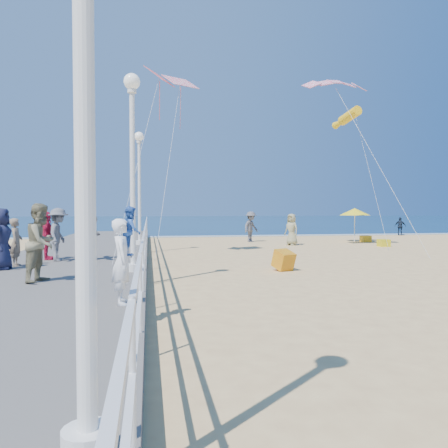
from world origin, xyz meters
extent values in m
plane|color=#EBC37B|center=(0.00, 0.00, 0.00)|extent=(160.00, 160.00, 0.00)
cube|color=#0C2A49|center=(0.00, 65.00, 0.01)|extent=(160.00, 90.00, 0.05)
cube|color=white|center=(0.00, 20.50, 0.03)|extent=(160.00, 1.20, 0.04)
cube|color=slate|center=(-7.50, 0.00, 0.20)|extent=(5.00, 44.00, 0.40)
cube|color=white|center=(-5.05, 0.00, 1.45)|extent=(0.05, 42.00, 0.06)
cube|color=white|center=(-5.05, 0.00, 0.95)|extent=(0.05, 42.00, 0.04)
cylinder|color=white|center=(-5.35, -9.00, 0.50)|extent=(0.36, 0.36, 0.20)
cylinder|color=white|center=(-5.35, -9.00, 2.85)|extent=(0.14, 0.14, 4.70)
cylinder|color=white|center=(-5.35, 0.00, 0.50)|extent=(0.36, 0.36, 0.20)
cylinder|color=white|center=(-5.35, 0.00, 2.85)|extent=(0.14, 0.14, 4.70)
sphere|color=white|center=(-5.35, 0.00, 5.50)|extent=(0.44, 0.44, 0.44)
cylinder|color=white|center=(-5.35, 9.00, 0.50)|extent=(0.36, 0.36, 0.20)
cylinder|color=white|center=(-5.35, 9.00, 2.85)|extent=(0.14, 0.14, 4.70)
sphere|color=white|center=(-5.35, 9.00, 5.50)|extent=(0.44, 0.44, 0.44)
imported|color=white|center=(-5.40, -4.12, 1.16)|extent=(0.39, 0.57, 1.52)
imported|color=blue|center=(-5.25, -3.97, 1.70)|extent=(0.36, 0.45, 0.89)
imported|color=gray|center=(-7.39, -1.35, 1.31)|extent=(0.94, 1.06, 1.82)
imported|color=slate|center=(-7.83, 2.83, 1.26)|extent=(0.69, 1.14, 1.73)
imported|color=#B7163C|center=(-8.26, 3.24, 1.20)|extent=(0.50, 0.98, 1.61)
imported|color=#1A1C39|center=(-8.98, 0.98, 1.26)|extent=(0.57, 0.85, 1.72)
imported|color=slate|center=(-6.84, 3.02, 1.21)|extent=(0.79, 1.58, 1.63)
imported|color=#7C6A55|center=(-8.80, 1.72, 1.11)|extent=(0.37, 0.54, 1.42)
imported|color=#59585D|center=(1.46, 14.83, 0.96)|extent=(1.41, 1.35, 1.92)
imported|color=#182436|center=(14.63, 19.41, 0.72)|extent=(0.88, 0.80, 1.44)
imported|color=tan|center=(3.18, 11.98, 0.91)|extent=(0.96, 1.06, 1.82)
cube|color=#CC510C|center=(-0.44, 2.09, 0.30)|extent=(0.78, 0.86, 0.74)
cylinder|color=white|center=(7.95, 13.76, 0.90)|extent=(0.05, 0.05, 1.80)
cone|color=yellow|center=(7.95, 13.76, 1.91)|extent=(1.90, 1.90, 0.45)
cube|color=yellow|center=(7.95, 10.28, 0.20)|extent=(0.55, 0.55, 0.40)
cube|color=gold|center=(8.58, 13.51, 0.20)|extent=(0.55, 0.55, 0.40)
cylinder|color=yellow|center=(6.32, 11.22, 7.36)|extent=(1.00, 2.61, 1.07)
cube|color=#F1585B|center=(-4.43, 7.01, 7.75)|extent=(1.37, 1.46, 0.71)
cube|color=red|center=(-3.53, 7.21, 7.63)|extent=(1.65, 1.58, 0.67)
camera|label=1|loc=(-4.93, -12.03, 2.10)|focal=35.00mm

